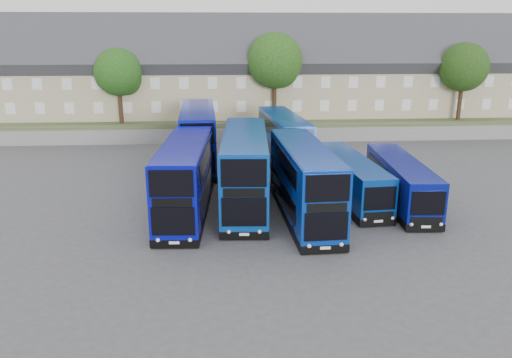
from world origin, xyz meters
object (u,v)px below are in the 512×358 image
Objects in this scene: tree_west at (120,74)px; tree_far at (486,62)px; dd_front_left at (186,179)px; tree_east at (464,69)px; dd_front_mid at (245,171)px; coach_east_a at (350,179)px; tree_mid at (276,63)px.

tree_west is 42.58m from tree_far.
dd_front_left is 1.33× the size of tree_far.
tree_east is 9.23m from tree_far.
tree_west is at bearing 122.65° from dd_front_mid.
tree_west is at bearing -170.54° from tree_far.
tree_far reaches higher than coach_east_a.
tree_mid is 1.06× the size of tree_far.
dd_front_mid is 32.29m from tree_east.
tree_west is 0.88× the size of tree_far.
tree_mid reaches higher than tree_far.
dd_front_left is at bearing -158.38° from dd_front_mid.
coach_east_a is at bearing -46.49° from tree_west.
tree_west is (-11.82, 20.81, 4.67)m from dd_front_mid.
tree_far is (22.93, 27.09, 6.30)m from coach_east_a.
tree_west is 36.00m from tree_east.
tree_east is at bearing 0.00° from tree_west.
tree_far is (30.18, 27.81, 5.35)m from dd_front_mid.
tree_mid is at bearing 1.79° from tree_west.
dd_front_left is 24.66m from tree_mid.
tree_west reaches higher than dd_front_mid.
dd_front_left is 36.01m from tree_east.
dd_front_left is 1.42× the size of tree_east.
dd_front_mid is 1.34× the size of tree_mid.
tree_west is 0.94× the size of tree_east.
tree_mid reaches higher than coach_east_a.
dd_front_mid is at bearing -139.27° from tree_east.
dd_front_mid is 22.45m from tree_mid.
coach_east_a is at bearing 8.74° from dd_front_mid.
tree_mid is (4.18, 21.31, 5.68)m from dd_front_mid.
coach_east_a is (7.25, 0.72, -0.96)m from dd_front_mid.
tree_west is at bearing -178.21° from tree_mid.
dd_front_mid is 1.61× the size of tree_west.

